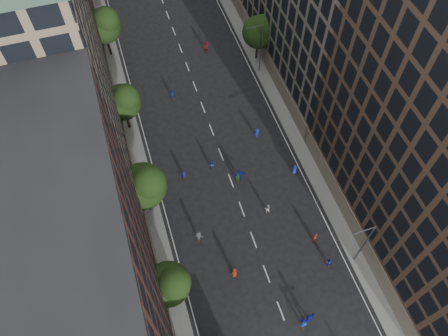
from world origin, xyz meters
name	(u,v)px	position (x,y,z in m)	size (l,w,h in m)	color
ground	(204,110)	(0.00, 40.00, 0.00)	(240.00, 240.00, 0.00)	black
sidewalk_left	(115,92)	(-12.00, 47.50, 0.07)	(4.00, 105.00, 0.15)	slate
sidewalk_right	(262,59)	(12.00, 47.50, 0.07)	(4.00, 105.00, 0.15)	slate
bldg_left_a	(67,309)	(-19.00, 11.00, 15.00)	(14.00, 22.00, 30.00)	#572A21
bldg_left_b	(35,79)	(-19.00, 35.00, 17.00)	(14.00, 26.00, 34.00)	#857257
tree_left_1	(170,284)	(-11.02, 13.86, 5.55)	(4.80, 4.80, 8.21)	black
tree_left_2	(145,185)	(-10.99, 25.83, 6.36)	(5.60, 5.60, 9.45)	black
tree_left_3	(123,101)	(-11.02, 39.85, 5.82)	(5.00, 5.00, 8.58)	black
tree_left_4	(104,24)	(-11.00, 55.84, 6.10)	(5.40, 5.40, 9.08)	black
tree_right_a	(260,31)	(11.38, 47.85, 5.63)	(5.00, 5.00, 8.39)	black
streetlamp_near	(364,243)	(10.37, 12.00, 5.17)	(2.64, 0.22, 9.06)	#595B60
streetlamp_far	(260,47)	(10.37, 45.00, 5.17)	(2.64, 0.22, 9.06)	#595B60
skater_2	(329,262)	(7.33, 12.43, 0.77)	(0.75, 0.58, 1.53)	#1325A1
skater_3	(303,325)	(1.65, 6.72, 0.76)	(0.98, 0.56, 1.52)	#1630B3
skater_5	(308,319)	(2.32, 7.07, 0.95)	(1.77, 0.56, 1.91)	#161BB2
skater_6	(234,272)	(-3.69, 14.51, 0.92)	(0.90, 0.58, 1.83)	maroon
skater_7	(315,237)	(7.05, 15.76, 0.85)	(0.62, 0.41, 1.70)	maroon
skater_8	(267,209)	(2.94, 21.20, 0.78)	(0.76, 0.59, 1.56)	silver
skater_9	(199,236)	(-6.38, 20.13, 0.93)	(1.21, 0.69, 1.87)	#45454A
skater_10	(237,178)	(0.79, 26.68, 0.86)	(1.01, 0.42, 1.72)	#206D2E
skater_11	(239,175)	(1.07, 26.89, 0.96)	(1.78, 0.57, 1.92)	#1517AD
skater_12	(295,169)	(8.50, 25.62, 0.83)	(0.81, 0.53, 1.66)	#172ABE
skater_13	(184,175)	(-5.85, 29.25, 0.78)	(0.57, 0.37, 1.56)	#1616B6
skater_14	(211,164)	(-1.89, 29.74, 0.82)	(0.79, 0.62, 1.64)	#1641B8
skater_15	(257,133)	(5.79, 32.90, 0.80)	(1.03, 0.59, 1.59)	#1528AF
skater_16	(172,95)	(-3.88, 43.59, 0.80)	(0.94, 0.39, 1.60)	#1547AE
skater_17	(206,47)	(3.94, 52.00, 0.97)	(1.80, 0.57, 1.94)	maroon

